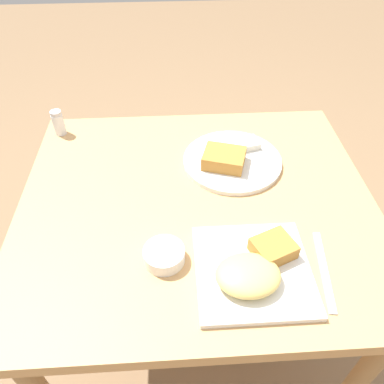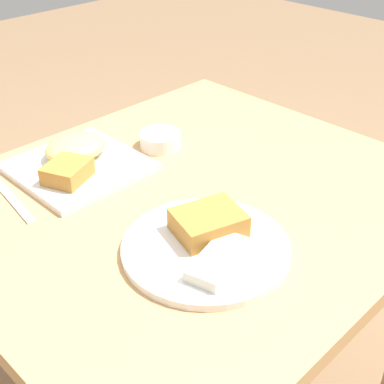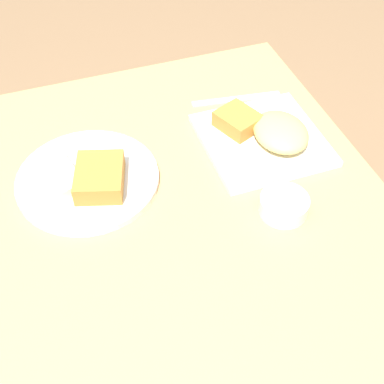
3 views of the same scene
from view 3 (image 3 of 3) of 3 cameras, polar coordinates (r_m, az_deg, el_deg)
The scene contains 6 objects.
ground_plane at distance 1.63m, azimuth -1.18°, elevation -18.11°, with size 8.00×8.00×0.00m, color #846647.
dining_table at distance 1.10m, azimuth -1.67°, elevation -4.30°, with size 0.93×0.82×0.71m.
plate_square_near at distance 1.15m, azimuth 7.89°, elevation 6.11°, with size 0.25×0.25×0.06m.
plate_oval_far at distance 1.08m, azimuth -11.02°, elevation 1.44°, with size 0.28×0.28×0.05m.
sauce_ramekin at distance 1.02m, azimuth 9.79°, elevation -1.36°, with size 0.09×0.09×0.03m.
butter_knife at distance 1.27m, azimuth 4.74°, elevation 9.87°, with size 0.05×0.21×0.00m.
Camera 3 is at (-0.66, 0.20, 1.48)m, focal length 50.00 mm.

